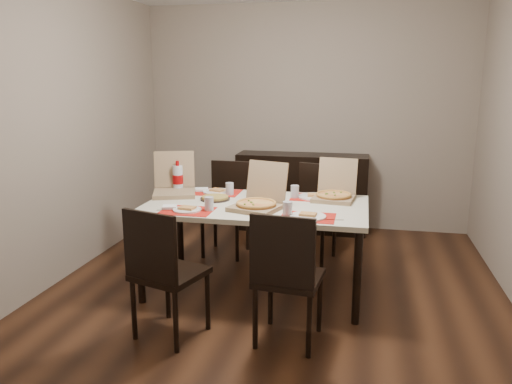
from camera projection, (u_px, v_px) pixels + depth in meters
ground at (275, 291)px, 4.24m from camera, size 3.80×4.00×0.02m
room_walls at (285, 81)px, 4.27m from camera, size 3.84×4.02×2.62m
sideboard at (302, 192)px, 5.84m from camera, size 1.50×0.40×0.90m
dining_table at (256, 212)px, 4.10m from camera, size 1.80×1.00×0.75m
chair_near_left at (163, 269)px, 3.33m from camera, size 0.52×0.52×0.93m
chair_near_right at (286, 273)px, 3.25m from camera, size 0.46×0.46×0.93m
chair_far_left at (228, 204)px, 5.07m from camera, size 0.45×0.45×0.93m
chair_far_right at (314, 208)px, 4.91m from camera, size 0.51×0.51×0.93m
setting_near_left at (191, 208)px, 3.87m from camera, size 0.44×0.30×0.11m
setting_near_right at (303, 214)px, 3.69m from camera, size 0.46×0.30×0.11m
setting_far_left at (219, 191)px, 4.47m from camera, size 0.48×0.30×0.11m
setting_far_right at (310, 195)px, 4.29m from camera, size 0.44×0.30×0.11m
napkin_loose at (264, 207)px, 3.96m from camera, size 0.15×0.15×0.02m
pizza_box_center at (258, 202)px, 3.92m from camera, size 0.45×0.48×0.36m
pizza_box_right at (334, 193)px, 4.22m from camera, size 0.37×0.40×0.33m
pizza_box_left at (174, 187)px, 4.42m from camera, size 0.47×0.50×0.36m
faina_plate at (215, 198)px, 4.22m from camera, size 0.25×0.25×0.03m
dip_bowl at (272, 199)px, 4.20m from camera, size 0.12×0.12×0.03m
soda_bottle at (178, 179)px, 4.51m from camera, size 0.09×0.09×0.28m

